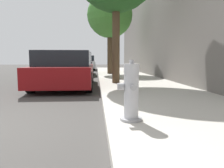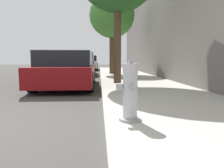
{
  "view_description": "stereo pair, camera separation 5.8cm",
  "coord_description": "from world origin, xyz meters",
  "px_view_note": "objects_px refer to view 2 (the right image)",
  "views": [
    {
      "loc": [
        1.75,
        -2.9,
        0.97
      ],
      "look_at": [
        2.06,
        1.24,
        0.5
      ],
      "focal_mm": 35.0,
      "sensor_mm": 36.0,
      "label": 1
    },
    {
      "loc": [
        1.81,
        -2.91,
        0.97
      ],
      "look_at": [
        2.06,
        1.24,
        0.5
      ],
      "focal_mm": 35.0,
      "sensor_mm": 36.0,
      "label": 2
    }
  ],
  "objects_px": {
    "parked_car_near": "(67,70)",
    "street_tree_far": "(112,15)",
    "parked_car_far": "(88,63)",
    "parked_car_mid": "(80,64)",
    "fire_hydrant": "(130,93)"
  },
  "relations": [
    {
      "from": "fire_hydrant",
      "to": "parked_car_near",
      "type": "distance_m",
      "value": 5.02
    },
    {
      "from": "parked_car_near",
      "to": "parked_car_mid",
      "type": "height_order",
      "value": "parked_car_mid"
    },
    {
      "from": "street_tree_far",
      "to": "parked_car_far",
      "type": "bearing_deg",
      "value": 104.18
    },
    {
      "from": "fire_hydrant",
      "to": "parked_car_far",
      "type": "distance_m",
      "value": 17.39
    },
    {
      "from": "parked_car_mid",
      "to": "parked_car_far",
      "type": "relative_size",
      "value": 0.97
    },
    {
      "from": "parked_car_mid",
      "to": "street_tree_far",
      "type": "distance_m",
      "value": 3.55
    },
    {
      "from": "fire_hydrant",
      "to": "parked_car_near",
      "type": "relative_size",
      "value": 0.2
    },
    {
      "from": "fire_hydrant",
      "to": "parked_car_near",
      "type": "xyz_separation_m",
      "value": [
        -1.53,
        4.78,
        0.1
      ]
    },
    {
      "from": "parked_car_near",
      "to": "street_tree_far",
      "type": "height_order",
      "value": "street_tree_far"
    },
    {
      "from": "parked_car_near",
      "to": "street_tree_far",
      "type": "relative_size",
      "value": 0.9
    },
    {
      "from": "parked_car_far",
      "to": "street_tree_far",
      "type": "relative_size",
      "value": 0.85
    },
    {
      "from": "fire_hydrant",
      "to": "street_tree_far",
      "type": "bearing_deg",
      "value": 87.99
    },
    {
      "from": "fire_hydrant",
      "to": "parked_car_mid",
      "type": "xyz_separation_m",
      "value": [
        -1.59,
        10.95,
        0.17
      ]
    },
    {
      "from": "fire_hydrant",
      "to": "parked_car_far",
      "type": "relative_size",
      "value": 0.21
    },
    {
      "from": "parked_car_near",
      "to": "fire_hydrant",
      "type": "bearing_deg",
      "value": -72.21
    }
  ]
}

